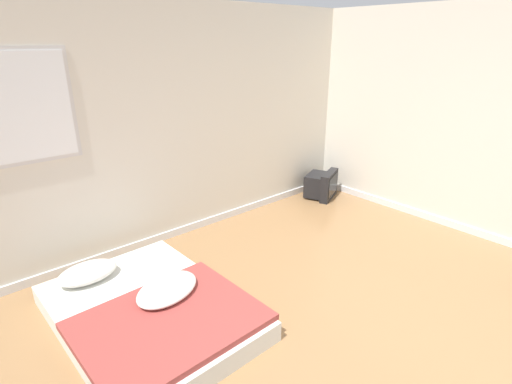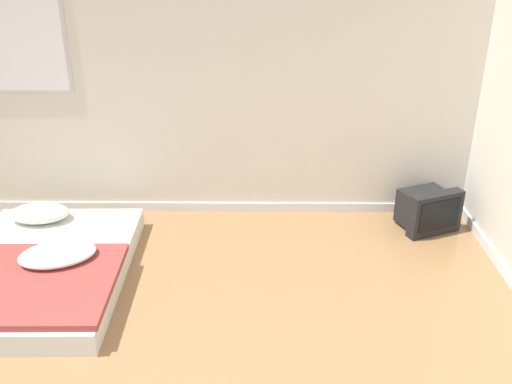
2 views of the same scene
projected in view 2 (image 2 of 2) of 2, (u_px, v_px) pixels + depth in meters
The scene contains 3 objects.
wall_back at pixel (145, 80), 5.09m from camera, with size 8.36×0.08×2.60m.
mattress_bed at pixel (41, 268), 4.46m from camera, with size 1.33×1.83×0.32m.
crt_tv at pixel (427, 209), 5.21m from camera, with size 0.58×0.53×0.40m.
Camera 2 is at (1.03, -2.01, 2.55)m, focal length 40.00 mm.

